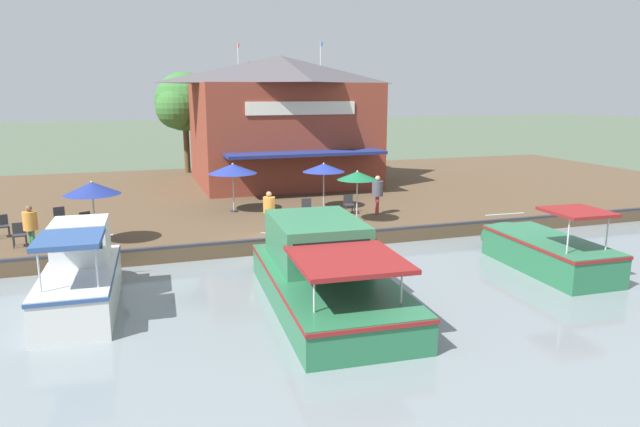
# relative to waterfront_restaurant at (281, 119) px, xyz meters

# --- Properties ---
(ground_plane) EXTENTS (220.00, 220.00, 0.00)m
(ground_plane) POSITION_rel_waterfront_restaurant_xyz_m (13.67, -2.78, -4.46)
(ground_plane) COLOR #4C5B47
(quay_deck) EXTENTS (22.00, 56.00, 0.60)m
(quay_deck) POSITION_rel_waterfront_restaurant_xyz_m (2.67, -2.78, -4.16)
(quay_deck) COLOR brown
(quay_deck) RESTS_ON ground
(quay_edge_fender) EXTENTS (0.20, 50.40, 0.10)m
(quay_edge_fender) POSITION_rel_waterfront_restaurant_xyz_m (13.57, -2.78, -3.81)
(quay_edge_fender) COLOR #2D2D33
(quay_edge_fender) RESTS_ON quay_deck
(waterfront_restaurant) EXTENTS (10.71, 10.59, 8.46)m
(waterfront_restaurant) POSITION_rel_waterfront_restaurant_xyz_m (0.00, 0.00, 0.00)
(waterfront_restaurant) COLOR brown
(waterfront_restaurant) RESTS_ON quay_deck
(patio_umbrella_mid_patio_right) EXTENTS (2.00, 2.00, 2.35)m
(patio_umbrella_mid_patio_right) POSITION_rel_waterfront_restaurant_xyz_m (12.03, -10.21, -1.79)
(patio_umbrella_mid_patio_right) COLOR #B7B7B7
(patio_umbrella_mid_patio_right) RESTS_ON quay_deck
(patio_umbrella_far_corner) EXTENTS (1.72, 1.72, 2.25)m
(patio_umbrella_far_corner) POSITION_rel_waterfront_restaurant_xyz_m (11.79, 0.25, -1.85)
(patio_umbrella_far_corner) COLOR #B7B7B7
(patio_umbrella_far_corner) RESTS_ON quay_deck
(patio_umbrella_mid_patio_left) EXTENTS (2.01, 2.01, 2.21)m
(patio_umbrella_mid_patio_left) POSITION_rel_waterfront_restaurant_xyz_m (8.53, -0.15, -1.89)
(patio_umbrella_mid_patio_left) COLOR #B7B7B7
(patio_umbrella_mid_patio_left) RESTS_ON quay_deck
(patio_umbrella_back_row) EXTENTS (2.23, 2.23, 2.29)m
(patio_umbrella_back_row) POSITION_rel_waterfront_restaurant_xyz_m (7.90, -4.38, -1.84)
(patio_umbrella_back_row) COLOR #B7B7B7
(patio_umbrella_back_row) RESTS_ON quay_deck
(cafe_chair_under_first_umbrella) EXTENTS (0.49, 0.49, 0.85)m
(cafe_chair_under_first_umbrella) POSITION_rel_waterfront_restaurant_xyz_m (11.51, -12.82, -3.39)
(cafe_chair_under_first_umbrella) COLOR #2D2D33
(cafe_chair_under_first_umbrella) RESTS_ON quay_deck
(cafe_chair_beside_entrance) EXTENTS (0.55, 0.55, 0.85)m
(cafe_chair_beside_entrance) POSITION_rel_waterfront_restaurant_xyz_m (8.84, -11.74, -3.39)
(cafe_chair_beside_entrance) COLOR #2D2D33
(cafe_chair_beside_entrance) RESTS_ON quay_deck
(cafe_chair_facing_river) EXTENTS (0.50, 0.50, 0.85)m
(cafe_chair_facing_river) POSITION_rel_waterfront_restaurant_xyz_m (10.22, -1.51, -3.39)
(cafe_chair_facing_river) COLOR #2D2D33
(cafe_chair_facing_river) RESTS_ON quay_deck
(cafe_chair_far_corner_seat) EXTENTS (0.59, 0.59, 0.85)m
(cafe_chair_far_corner_seat) POSITION_rel_waterfront_restaurant_xyz_m (10.20, -10.64, -3.39)
(cafe_chair_far_corner_seat) COLOR #2D2D33
(cafe_chair_far_corner_seat) RESTS_ON quay_deck
(cafe_chair_back_row_seat) EXTENTS (0.54, 0.54, 0.85)m
(cafe_chair_back_row_seat) POSITION_rel_waterfront_restaurant_xyz_m (9.80, -13.69, -3.39)
(cafe_chair_back_row_seat) COLOR #2D2D33
(cafe_chair_back_row_seat) RESTS_ON quay_deck
(cafe_chair_mid_patio) EXTENTS (0.49, 0.49, 0.85)m
(cafe_chair_mid_patio) POSITION_rel_waterfront_restaurant_xyz_m (9.99, 0.58, -3.39)
(cafe_chair_mid_patio) COLOR #2D2D33
(cafe_chair_mid_patio) RESTS_ON quay_deck
(person_near_entrance) EXTENTS (0.50, 0.50, 1.78)m
(person_near_entrance) POSITION_rel_waterfront_restaurant_xyz_m (10.57, 1.74, -2.73)
(person_near_entrance) COLOR #B23338
(person_near_entrance) RESTS_ON quay_deck
(person_mid_patio) EXTENTS (0.48, 0.48, 1.68)m
(person_mid_patio) POSITION_rel_waterfront_restaurant_xyz_m (12.59, -12.25, -2.81)
(person_mid_patio) COLOR #337547
(person_mid_patio) RESTS_ON quay_deck
(person_at_quay_edge) EXTENTS (0.47, 0.47, 1.66)m
(person_at_quay_edge) POSITION_rel_waterfront_restaurant_xyz_m (12.37, -3.73, -2.82)
(person_at_quay_edge) COLOR #2D5193
(person_at_quay_edge) RESTS_ON quay_deck
(motorboat_far_downstream) EXTENTS (9.00, 3.58, 2.29)m
(motorboat_far_downstream) POSITION_rel_waterfront_restaurant_xyz_m (18.44, -3.63, -3.56)
(motorboat_far_downstream) COLOR #287047
(motorboat_far_downstream) RESTS_ON river_water
(motorboat_mid_row) EXTENTS (5.90, 2.30, 2.33)m
(motorboat_mid_row) POSITION_rel_waterfront_restaurant_xyz_m (17.99, 4.68, -3.76)
(motorboat_mid_row) COLOR #287047
(motorboat_mid_row) RESTS_ON river_water
(motorboat_fourth_along) EXTENTS (5.87, 2.13, 2.41)m
(motorboat_fourth_along) POSITION_rel_waterfront_restaurant_xyz_m (16.87, -10.34, -3.54)
(motorboat_fourth_along) COLOR silver
(motorboat_fourth_along) RESTS_ON river_water
(tree_behind_restaurant) EXTENTS (5.02, 4.78, 7.19)m
(tree_behind_restaurant) POSITION_rel_waterfront_restaurant_xyz_m (-2.72, 2.89, 0.80)
(tree_behind_restaurant) COLOR brown
(tree_behind_restaurant) RESTS_ON quay_deck
(tree_upstream_bank) EXTENTS (4.16, 3.96, 6.82)m
(tree_upstream_bank) POSITION_rel_waterfront_restaurant_xyz_m (-6.04, -5.29, 0.85)
(tree_upstream_bank) COLOR brown
(tree_upstream_bank) RESTS_ON quay_deck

